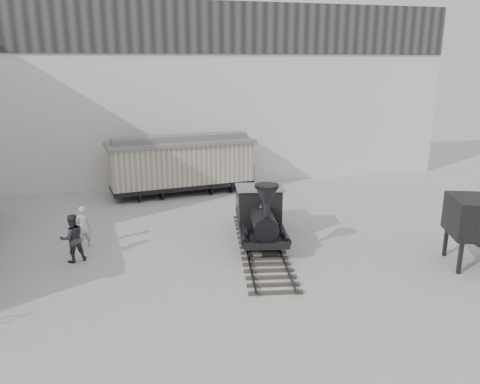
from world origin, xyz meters
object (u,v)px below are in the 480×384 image
object	(u,v)px
locomotive	(260,218)
boxcar	(182,163)
visitor_b	(72,238)
visitor_a	(83,227)

from	to	relation	value
locomotive	boxcar	xyz separation A→B (m)	(-2.29, 8.69, 0.71)
locomotive	visitor_b	world-z (taller)	locomotive
visitor_a	boxcar	bearing A→B (deg)	-144.71
locomotive	visitor_a	bearing A→B (deg)	-179.85
visitor_a	visitor_b	world-z (taller)	visitor_b
visitor_a	locomotive	bearing A→B (deg)	149.76
locomotive	visitor_b	distance (m)	7.60
boxcar	visitor_a	xyz separation A→B (m)	(-5.01, -7.50, -0.91)
locomotive	visitor_b	bearing A→B (deg)	-168.96
boxcar	visitor_b	distance (m)	10.40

